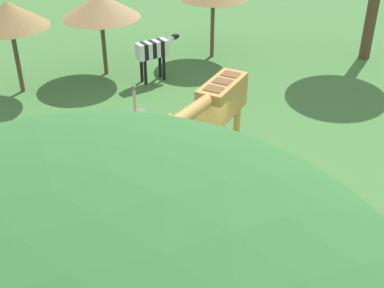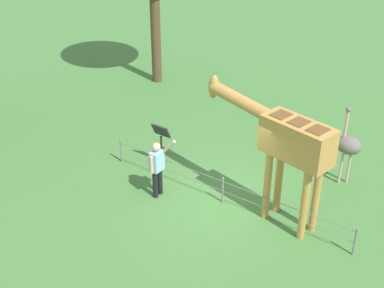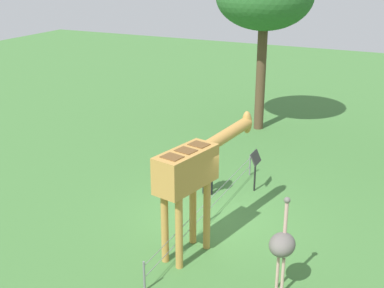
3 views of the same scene
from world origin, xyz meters
The scene contains 6 objects.
ground_plane centered at (0.00, 0.00, 0.00)m, with size 60.00×60.00×0.00m, color #427538.
giraffe centered at (-1.49, -0.20, 2.18)m, with size 3.71×1.24×3.12m.
visitor centered at (1.56, 0.76, 0.90)m, with size 0.61×0.58×1.73m.
ostrich centered at (-2.20, -2.65, 1.18)m, with size 0.70×0.56×2.25m.
info_sign centered at (2.42, -0.48, 0.95)m, with size 0.56×0.21×1.32m.
wire_fence centered at (0.00, 0.06, 0.40)m, with size 7.05×0.05×0.75m.
Camera 2 is at (-5.76, 9.54, 7.97)m, focal length 48.65 mm.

